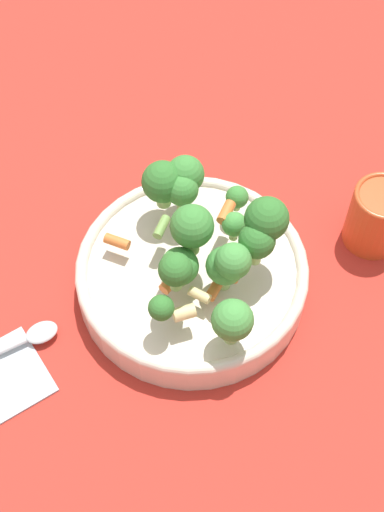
% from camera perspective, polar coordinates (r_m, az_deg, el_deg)
% --- Properties ---
extents(ground_plane, '(3.00, 3.00, 0.00)m').
position_cam_1_polar(ground_plane, '(0.83, 0.00, -2.38)').
color(ground_plane, '#B72D23').
extents(bowl, '(0.26, 0.26, 0.05)m').
position_cam_1_polar(bowl, '(0.81, 0.00, -1.48)').
color(bowl, beige).
rests_on(bowl, ground_plane).
extents(pasta_salad, '(0.23, 0.17, 0.10)m').
position_cam_1_polar(pasta_salad, '(0.75, 1.23, 1.74)').
color(pasta_salad, '#8CB766').
rests_on(pasta_salad, bowl).
extents(cup, '(0.07, 0.07, 0.08)m').
position_cam_1_polar(cup, '(0.86, 14.62, 3.12)').
color(cup, '#CC4C23').
rests_on(cup, ground_plane).
extents(spoon, '(0.03, 0.15, 0.01)m').
position_cam_1_polar(spoon, '(0.80, -13.86, -6.83)').
color(spoon, silver).
rests_on(spoon, napkin).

